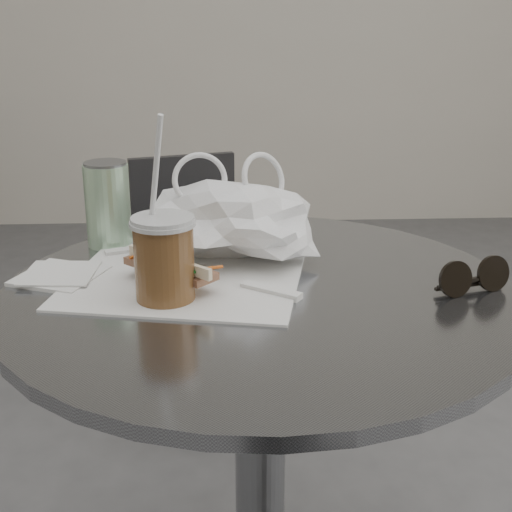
{
  "coord_description": "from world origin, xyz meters",
  "views": [
    {
      "loc": [
        -0.05,
        -0.76,
        1.13
      ],
      "look_at": [
        -0.01,
        0.2,
        0.79
      ],
      "focal_mm": 50.0,
      "sensor_mm": 36.0,
      "label": 1
    }
  ],
  "objects_px": {
    "cafe_table": "(260,448)",
    "banh_mi": "(170,265)",
    "drink_can": "(108,204)",
    "sunglasses": "(473,279)",
    "iced_coffee": "(164,258)",
    "chair_far": "(198,305)"
  },
  "relations": [
    {
      "from": "banh_mi",
      "to": "drink_can",
      "type": "bearing_deg",
      "value": 163.16
    },
    {
      "from": "cafe_table",
      "to": "banh_mi",
      "type": "bearing_deg",
      "value": 173.46
    },
    {
      "from": "drink_can",
      "to": "sunglasses",
      "type": "bearing_deg",
      "value": -23.57
    },
    {
      "from": "cafe_table",
      "to": "iced_coffee",
      "type": "xyz_separation_m",
      "value": [
        -0.14,
        -0.04,
        0.34
      ]
    },
    {
      "from": "cafe_table",
      "to": "sunglasses",
      "type": "bearing_deg",
      "value": -5.38
    },
    {
      "from": "cafe_table",
      "to": "drink_can",
      "type": "distance_m",
      "value": 0.48
    },
    {
      "from": "cafe_table",
      "to": "banh_mi",
      "type": "relative_size",
      "value": 4.07
    },
    {
      "from": "banh_mi",
      "to": "drink_can",
      "type": "distance_m",
      "value": 0.23
    },
    {
      "from": "iced_coffee",
      "to": "sunglasses",
      "type": "height_order",
      "value": "iced_coffee"
    },
    {
      "from": "chair_far",
      "to": "iced_coffee",
      "type": "distance_m",
      "value": 1.05
    },
    {
      "from": "sunglasses",
      "to": "cafe_table",
      "type": "bearing_deg",
      "value": 156.54
    },
    {
      "from": "chair_far",
      "to": "sunglasses",
      "type": "bearing_deg",
      "value": 99.05
    },
    {
      "from": "drink_can",
      "to": "banh_mi",
      "type": "bearing_deg",
      "value": -59.37
    },
    {
      "from": "banh_mi",
      "to": "iced_coffee",
      "type": "distance_m",
      "value": 0.06
    },
    {
      "from": "cafe_table",
      "to": "drink_can",
      "type": "relative_size",
      "value": 5.26
    },
    {
      "from": "chair_far",
      "to": "banh_mi",
      "type": "height_order",
      "value": "banh_mi"
    },
    {
      "from": "sunglasses",
      "to": "iced_coffee",
      "type": "bearing_deg",
      "value": 163.3
    },
    {
      "from": "banh_mi",
      "to": "drink_can",
      "type": "height_order",
      "value": "drink_can"
    },
    {
      "from": "cafe_table",
      "to": "sunglasses",
      "type": "distance_m",
      "value": 0.42
    },
    {
      "from": "cafe_table",
      "to": "iced_coffee",
      "type": "height_order",
      "value": "iced_coffee"
    },
    {
      "from": "chair_far",
      "to": "sunglasses",
      "type": "distance_m",
      "value": 1.11
    },
    {
      "from": "banh_mi",
      "to": "iced_coffee",
      "type": "bearing_deg",
      "value": -51.1
    }
  ]
}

